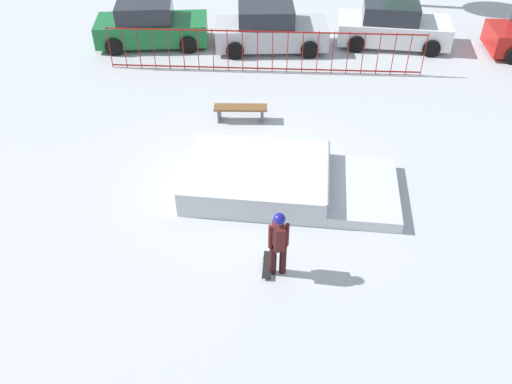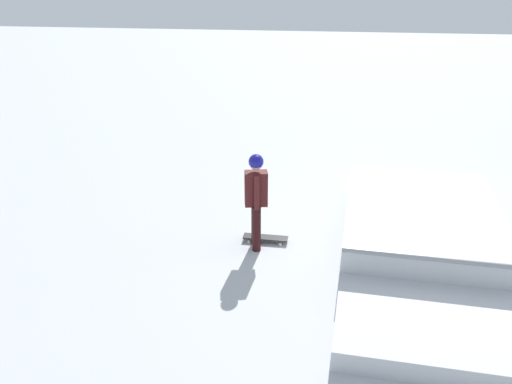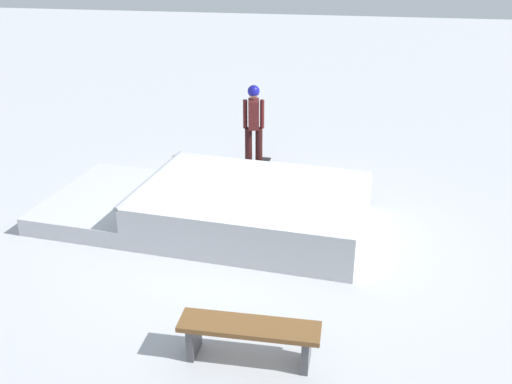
{
  "view_description": "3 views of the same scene",
  "coord_description": "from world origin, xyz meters",
  "views": [
    {
      "loc": [
        0.37,
        -11.0,
        8.97
      ],
      "look_at": [
        -0.0,
        -1.46,
        0.9
      ],
      "focal_mm": 37.86,
      "sensor_mm": 36.0,
      "label": 1
    },
    {
      "loc": [
        8.54,
        -2.05,
        4.63
      ],
      "look_at": [
        0.4,
        -3.12,
        1.0
      ],
      "focal_mm": 37.01,
      "sensor_mm": 36.0,
      "label": 2
    },
    {
      "loc": [
        -1.73,
        8.1,
        4.41
      ],
      "look_at": [
        -0.06,
        -0.36,
        0.6
      ],
      "focal_mm": 40.05,
      "sensor_mm": 36.0,
      "label": 3
    }
  ],
  "objects": [
    {
      "name": "skate_ramp",
      "position": [
        0.43,
        -0.28,
        0.32
      ],
      "size": [
        5.57,
        2.99,
        0.74
      ],
      "rotation": [
        0.0,
        0.0,
        -0.07
      ],
      "color": "silver",
      "rests_on": "ground"
    },
    {
      "name": "skater",
      "position": [
        0.53,
        -3.1,
        1.01
      ],
      "size": [
        0.43,
        0.42,
        1.73
      ],
      "rotation": [
        0.0,
        0.0,
        1.77
      ],
      "color": "black",
      "rests_on": "ground"
    },
    {
      "name": "ground_plane",
      "position": [
        0.0,
        0.0,
        0.0
      ],
      "size": [
        60.0,
        60.0,
        0.0
      ],
      "primitive_type": "plane",
      "color": "#B7BABF"
    },
    {
      "name": "skateboard",
      "position": [
        0.31,
        -2.96,
        0.08
      ],
      "size": [
        0.28,
        0.81,
        0.09
      ],
      "rotation": [
        0.0,
        0.0,
        1.54
      ],
      "color": "black",
      "rests_on": "ground"
    }
  ]
}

